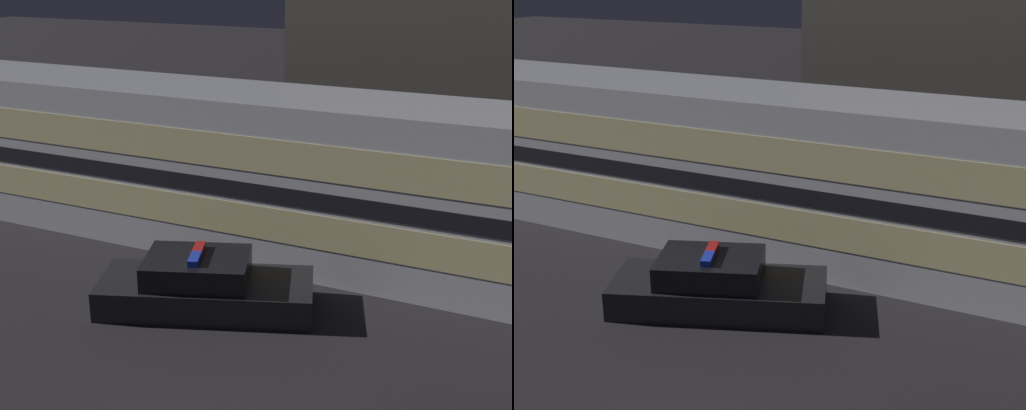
# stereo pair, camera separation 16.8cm
# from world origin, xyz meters

# --- Properties ---
(train) EXTENTS (20.87, 2.87, 3.81)m
(train) POSITION_xyz_m (-2.13, 8.96, 1.90)
(train) COLOR #B7BABF
(train) RESTS_ON ground_plane
(police_car) EXTENTS (4.62, 3.15, 1.22)m
(police_car) POSITION_xyz_m (-2.77, 5.58, 0.45)
(police_car) COLOR black
(police_car) RESTS_ON ground_plane
(building_left) EXTENTS (11.10, 6.57, 6.44)m
(building_left) POSITION_xyz_m (1.06, 16.70, 3.22)
(building_left) COLOR #47423D
(building_left) RESTS_ON ground_plane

